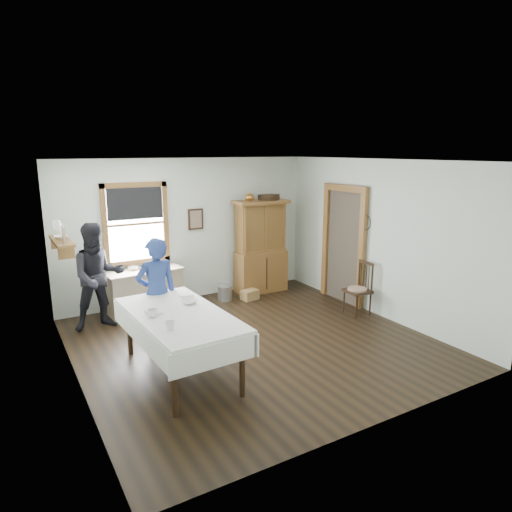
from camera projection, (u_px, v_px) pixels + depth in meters
name	position (u px, v px, depth m)	size (l,w,h in m)	color
room	(253.00, 256.00, 6.61)	(5.01, 5.01, 2.70)	black
window	(136.00, 219.00, 8.13)	(1.18, 0.07, 1.48)	white
doorway	(344.00, 241.00, 8.57)	(0.09, 1.14, 2.22)	#473E32
wall_shelf	(61.00, 239.00, 6.69)	(0.24, 1.00, 0.44)	brown
framed_picture	(196.00, 219.00, 8.71)	(0.30, 0.04, 0.40)	black
rug_beater	(366.00, 216.00, 7.97)	(0.27, 0.27, 0.01)	black
work_counter	(145.00, 291.00, 8.16)	(1.34, 0.51, 0.77)	tan
china_hutch	(261.00, 247.00, 9.22)	(1.10, 0.52, 1.87)	brown
dining_table	(180.00, 343.00, 5.87)	(1.09, 2.08, 0.83)	white
spindle_chair	(358.00, 288.00, 8.00)	(0.43, 0.43, 0.94)	black
pail	(225.00, 293.00, 8.81)	(0.27, 0.27, 0.29)	#9E9FA6
wicker_basket	(250.00, 295.00, 8.86)	(0.32, 0.23, 0.19)	#9C7547
woman_blue	(157.00, 298.00, 6.59)	(0.56, 0.37, 1.52)	navy
figure_dark	(98.00, 280.00, 7.31)	(0.78, 0.61, 1.61)	black
table_cup_a	(152.00, 313.00, 5.62)	(0.13, 0.13, 0.10)	white
table_cup_b	(170.00, 325.00, 5.24)	(0.11, 0.11, 0.10)	white
table_bowl	(190.00, 301.00, 6.13)	(0.23, 0.23, 0.06)	white
counter_book	(143.00, 270.00, 8.06)	(0.17, 0.22, 0.02)	#7C6552
counter_bowl	(133.00, 268.00, 8.08)	(0.18, 0.18, 0.06)	white
shelf_bowl	(61.00, 237.00, 6.70)	(0.22, 0.22, 0.05)	white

